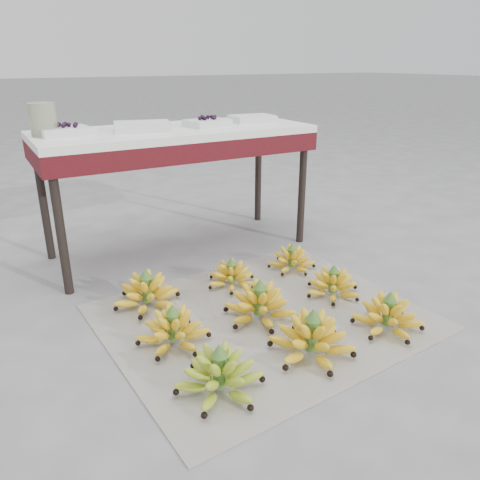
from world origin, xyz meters
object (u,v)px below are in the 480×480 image
bunch_mid_center (260,305)px  tray_right (207,122)px  bunch_front_center (312,339)px  bunch_back_center (232,276)px  bunch_front_right (388,316)px  bunch_back_left (147,293)px  bunch_back_right (292,260)px  tray_left (142,127)px  bunch_front_left (220,375)px  newspaper_mat (263,317)px  tray_far_left (64,131)px  vendor_table (176,143)px  bunch_mid_left (173,330)px  glass_jar (43,120)px  tray_far_right (252,119)px  bunch_mid_right (333,285)px

bunch_mid_center → tray_right: tray_right is taller
bunch_front_center → bunch_back_center: bearing=75.1°
bunch_front_right → bunch_back_left: (-0.76, 0.66, 0.00)m
bunch_front_right → bunch_back_right: 0.65m
bunch_back_right → tray_left: (-0.56, 0.52, 0.65)m
bunch_front_center → bunch_back_center: 0.64m
bunch_front_left → newspaper_mat: bearing=61.9°
tray_left → tray_right: size_ratio=1.25×
bunch_front_left → bunch_mid_center: bearing=63.1°
bunch_front_right → tray_far_left: tray_far_left is taller
bunch_front_right → tray_left: size_ratio=0.91×
newspaper_mat → tray_far_left: 1.26m
bunch_mid_center → tray_right: (0.20, 0.85, 0.63)m
bunch_back_right → tray_left: tray_left is taller
bunch_back_right → tray_right: tray_right is taller
bunch_front_center → vendor_table: 1.30m
bunch_front_right → tray_far_left: (-0.92, 1.23, 0.64)m
bunch_back_left → bunch_back_right: size_ratio=1.23×
bunch_mid_left → tray_right: tray_right is taller
bunch_front_center → bunch_mid_center: bearing=81.7°
bunch_front_left → tray_right: (0.55, 1.18, 0.63)m
bunch_front_right → newspaper_mat: bearing=142.0°
bunch_mid_center → vendor_table: (0.02, 0.88, 0.54)m
bunch_front_left → glass_jar: (-0.25, 1.24, 0.69)m
bunch_front_right → bunch_mid_left: (-0.78, 0.33, 0.00)m
bunch_mid_left → bunch_mid_center: size_ratio=1.07×
bunch_back_left → tray_right: size_ratio=1.24×
tray_far_left → bunch_mid_left: bearing=-81.0°
tray_far_left → tray_far_right: tray_far_left is taller
bunch_front_right → bunch_mid_center: bearing=143.4°
bunch_front_center → bunch_front_right: bearing=-14.9°
glass_jar → bunch_back_left: bearing=-67.5°
newspaper_mat → tray_far_right: 1.23m
vendor_table → tray_far_right: size_ratio=5.73×
bunch_front_center → bunch_back_right: bunch_front_center is taller
bunch_mid_left → bunch_mid_right: bearing=-19.7°
bunch_front_left → bunch_mid_right: bearing=44.4°
vendor_table → glass_jar: size_ratio=9.47×
bunch_back_center → bunch_back_right: same height
bunch_back_right → tray_far_left: (-0.93, 0.57, 0.65)m
bunch_back_center → tray_right: bearing=92.6°
newspaper_mat → bunch_mid_left: 0.40m
bunch_front_left → bunch_back_left: bearing=111.6°
tray_far_left → bunch_mid_center: bearing=-59.9°
newspaper_mat → bunch_back_right: 0.51m
bunch_mid_center → bunch_back_right: bunch_mid_center is taller
tray_far_left → bunch_front_left: bearing=-82.3°
bunch_front_center → bunch_mid_left: (-0.41, 0.32, -0.01)m
vendor_table → tray_far_left: tray_far_left is taller
bunch_mid_left → bunch_back_center: bunch_mid_left is taller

